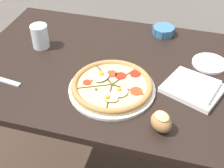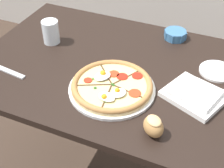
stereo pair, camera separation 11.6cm
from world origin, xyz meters
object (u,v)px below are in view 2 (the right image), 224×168
(pizza, at_px, (112,86))
(water_glass, at_px, (51,33))
(dining_table, at_px, (109,88))
(side_saucer, at_px, (217,71))
(napkin_folded, at_px, (194,94))
(ramekin_bowl, at_px, (175,34))
(bread_piece_near, at_px, (153,126))
(knife_main, at_px, (1,68))

(pizza, bearing_deg, water_glass, 152.29)
(dining_table, relative_size, water_glass, 10.55)
(pizza, bearing_deg, side_saucer, 37.72)
(dining_table, xyz_separation_m, water_glass, (-0.32, 0.06, 0.17))
(side_saucer, bearing_deg, napkin_folded, -106.11)
(ramekin_bowl, relative_size, bread_piece_near, 1.10)
(pizza, bearing_deg, ramekin_bowl, 74.65)
(side_saucer, bearing_deg, ramekin_bowl, 139.90)
(dining_table, distance_m, water_glass, 0.36)
(knife_main, relative_size, side_saucer, 1.67)
(bread_piece_near, distance_m, water_glass, 0.69)
(water_glass, bearing_deg, side_saucer, 5.10)
(ramekin_bowl, distance_m, napkin_folded, 0.41)
(bread_piece_near, height_order, side_saucer, bread_piece_near)
(ramekin_bowl, relative_size, side_saucer, 0.74)
(pizza, relative_size, napkin_folded, 1.30)
(pizza, height_order, water_glass, water_glass)
(knife_main, bearing_deg, pizza, 13.96)
(pizza, xyz_separation_m, ramekin_bowl, (0.13, 0.46, 0.00))
(dining_table, xyz_separation_m, knife_main, (-0.40, -0.20, 0.13))
(napkin_folded, bearing_deg, water_glass, 169.68)
(dining_table, xyz_separation_m, pizza, (0.07, -0.14, 0.15))
(ramekin_bowl, height_order, knife_main, ramekin_bowl)
(napkin_folded, bearing_deg, dining_table, 170.23)
(dining_table, relative_size, napkin_folded, 4.42)
(pizza, height_order, knife_main, pizza)
(napkin_folded, distance_m, side_saucer, 0.20)
(knife_main, xyz_separation_m, side_saucer, (0.82, 0.33, 0.00))
(napkin_folded, distance_m, water_glass, 0.69)
(bread_piece_near, height_order, water_glass, water_glass)
(dining_table, bearing_deg, side_saucer, 16.72)
(dining_table, bearing_deg, pizza, -62.82)
(bread_piece_near, xyz_separation_m, knife_main, (-0.68, 0.09, -0.03))
(dining_table, distance_m, knife_main, 0.46)
(dining_table, bearing_deg, ramekin_bowl, 57.69)
(napkin_folded, bearing_deg, bread_piece_near, -111.22)
(pizza, xyz_separation_m, knife_main, (-0.47, -0.06, -0.02))
(napkin_folded, relative_size, knife_main, 1.05)
(dining_table, height_order, ramekin_bowl, ramekin_bowl)
(side_saucer, bearing_deg, knife_main, -158.30)
(ramekin_bowl, xyz_separation_m, bread_piece_near, (0.08, -0.60, 0.02))
(side_saucer, bearing_deg, dining_table, -163.28)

